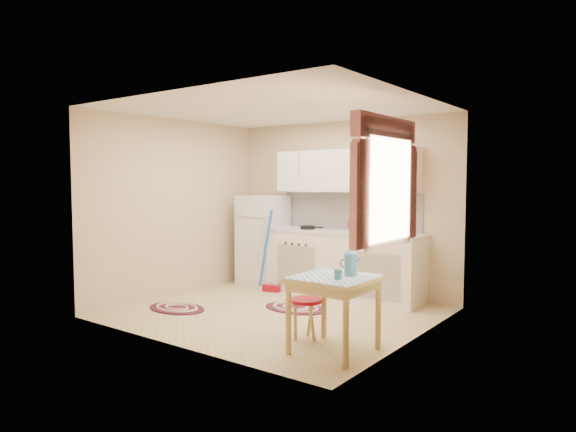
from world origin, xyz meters
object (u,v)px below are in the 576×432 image
object	(u,v)px
base_cabinets	(344,265)
table	(334,315)
stool	(306,319)
fridge	(263,240)

from	to	relation	value
base_cabinets	table	world-z (taller)	base_cabinets
table	stool	bearing A→B (deg)	159.29
base_cabinets	stool	bearing A→B (deg)	-70.72
fridge	base_cabinets	distance (m)	1.47
table	stool	xyz separation A→B (m)	(-0.44, 0.17, -0.15)
table	stool	size ratio (longest dim) A/B	1.71
fridge	stool	distance (m)	2.89
base_cabinets	stool	size ratio (longest dim) A/B	5.36
table	stool	world-z (taller)	table
fridge	base_cabinets	size ratio (longest dim) A/B	0.62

